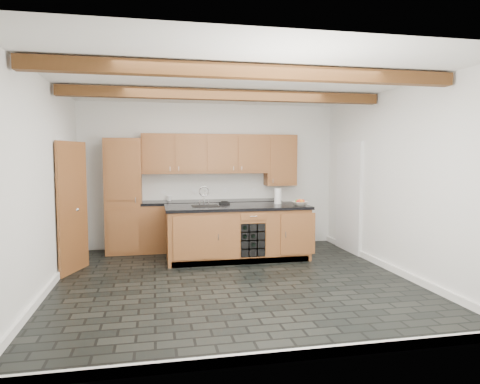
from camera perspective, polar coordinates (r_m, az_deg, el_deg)
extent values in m
plane|color=black|center=(6.25, -0.83, -11.70)|extent=(5.00, 5.00, 0.00)
plane|color=white|center=(8.47, -3.94, 2.21)|extent=(5.00, 0.00, 5.00)
plane|color=white|center=(6.07, -24.73, 0.83)|extent=(0.00, 5.00, 5.00)
plane|color=white|center=(6.91, 19.98, 1.39)|extent=(0.00, 5.00, 5.00)
plane|color=white|center=(6.09, -0.87, 14.50)|extent=(5.00, 5.00, 0.00)
cube|color=#563016|center=(4.91, 1.79, 15.69)|extent=(4.90, 0.15, 0.15)
cube|color=#563016|center=(6.65, -1.83, 12.78)|extent=(4.90, 0.15, 0.15)
cube|color=white|center=(6.29, -24.13, -11.53)|extent=(0.04, 5.00, 0.10)
cube|color=white|center=(7.10, 19.53, -9.55)|extent=(0.04, 5.00, 0.10)
cube|color=white|center=(3.97, 6.18, -20.86)|extent=(5.00, 0.04, 0.10)
cube|color=white|center=(7.36, -22.08, -1.45)|extent=(0.06, 0.94, 2.04)
cube|color=#9A5D31|center=(7.00, -21.40, -1.90)|extent=(0.31, 0.77, 2.00)
cube|color=white|center=(8.24, 14.31, -0.64)|extent=(0.06, 0.98, 2.04)
cube|color=black|center=(8.26, 14.46, -0.77)|extent=(0.02, 0.86, 1.96)
cube|color=#9A5D31|center=(8.15, -15.23, -0.51)|extent=(0.65, 0.60, 2.10)
cube|color=#9A5D31|center=(8.27, -3.80, -4.54)|extent=(2.60, 0.60, 0.88)
cube|color=black|center=(8.21, -3.82, -1.33)|extent=(2.64, 0.62, 0.05)
cube|color=white|center=(8.47, -4.09, 0.79)|extent=(2.60, 0.02, 0.52)
cube|color=#9A5D31|center=(8.28, -4.66, 5.09)|extent=(2.40, 0.35, 0.75)
cube|color=#9A5D31|center=(8.58, 5.37, 4.24)|extent=(0.60, 0.35, 1.00)
cube|color=#9A5D31|center=(7.45, -0.40, -5.55)|extent=(2.40, 0.90, 0.88)
cube|color=black|center=(7.38, -0.40, -2.00)|extent=(2.46, 0.96, 0.05)
cube|color=#9A5D31|center=(6.89, -5.58, -6.08)|extent=(0.80, 0.02, 0.70)
cube|color=#9A5D31|center=(7.24, 7.74, -5.56)|extent=(0.60, 0.02, 0.70)
cube|color=black|center=(7.19, 1.49, -6.24)|extent=(0.42, 0.30, 0.56)
cylinder|color=black|center=(7.14, 1.57, -5.75)|extent=(0.07, 0.26, 0.07)
cylinder|color=black|center=(7.09, 0.46, -4.68)|extent=(0.07, 0.26, 0.07)
cylinder|color=black|center=(7.11, 0.46, -5.79)|extent=(0.07, 0.26, 0.07)
cylinder|color=black|center=(7.17, 1.56, -6.85)|extent=(0.07, 0.26, 0.07)
cube|color=black|center=(7.29, -4.65, -1.93)|extent=(0.45, 0.40, 0.02)
cylinder|color=silver|center=(7.46, -4.81, -0.98)|extent=(0.02, 0.02, 0.20)
torus|color=silver|center=(7.45, -4.82, 0.10)|extent=(0.18, 0.02, 0.18)
cylinder|color=silver|center=(7.46, -5.42, -1.45)|extent=(0.02, 0.02, 0.08)
cylinder|color=silver|center=(7.48, -4.20, -1.42)|extent=(0.02, 0.02, 0.08)
cube|color=black|center=(7.59, -2.09, -1.47)|extent=(0.18, 0.11, 0.04)
cylinder|color=black|center=(7.59, -2.09, -1.27)|extent=(0.12, 0.12, 0.01)
imported|color=silver|center=(7.49, 7.99, -1.50)|extent=(0.28, 0.28, 0.06)
sphere|color=red|center=(7.50, 8.35, -1.23)|extent=(0.07, 0.07, 0.07)
sphere|color=#F24E15|center=(7.54, 7.99, -1.20)|extent=(0.07, 0.07, 0.07)
sphere|color=#4B9929|center=(7.50, 7.63, -1.23)|extent=(0.07, 0.07, 0.07)
sphere|color=red|center=(7.45, 7.77, -1.27)|extent=(0.07, 0.07, 0.07)
sphere|color=orange|center=(7.45, 8.22, -1.28)|extent=(0.07, 0.07, 0.07)
cylinder|color=white|center=(7.66, 5.07, -0.56)|extent=(0.12, 0.12, 0.27)
imported|color=white|center=(8.27, -9.42, -0.81)|extent=(0.14, 0.14, 0.10)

